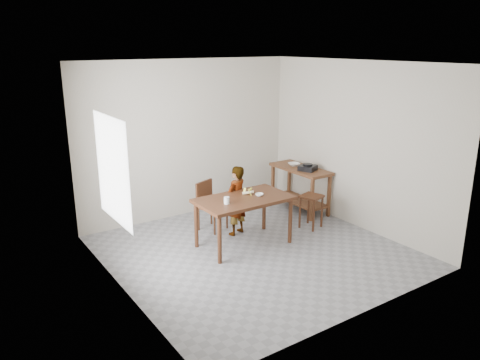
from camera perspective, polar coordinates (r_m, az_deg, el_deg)
floor at (r=6.97m, az=1.87°, el=-8.85°), size 4.00×4.00×0.04m
ceiling at (r=6.30m, az=2.11°, el=14.29°), size 4.00×4.00×0.04m
wall_back at (r=8.18m, az=-6.40°, el=5.02°), size 4.00×0.04×2.70m
wall_front at (r=5.08m, az=15.52°, el=-2.62°), size 4.00×0.04×2.70m
wall_left at (r=5.60m, az=-15.00°, el=-0.81°), size 0.04×4.00×2.70m
wall_right at (r=7.83m, az=14.05°, el=4.12°), size 0.04×4.00×2.70m
window_pane at (r=5.75m, az=-15.31°, el=1.19°), size 0.02×1.10×1.30m
dining_table at (r=7.03m, az=0.46°, el=-5.08°), size 1.40×0.80×0.75m
prep_counter at (r=8.55m, az=7.31°, el=-1.08°), size 0.50×1.20×0.80m
child at (r=7.37m, az=-0.48°, el=-2.52°), size 0.47×0.39×1.12m
dining_chair at (r=7.61m, az=-3.35°, el=-3.21°), size 0.50×0.50×0.80m
stool at (r=7.81m, az=8.64°, el=-3.80°), size 0.39×0.39×0.56m
glass_tumbler at (r=6.64m, az=-1.63°, el=-2.49°), size 0.11×0.11×0.10m
small_bowl at (r=6.99m, az=2.38°, el=-1.81°), size 0.14×0.14×0.04m
banana at (r=7.05m, az=1.00°, el=-1.50°), size 0.23×0.20×0.07m
serving_bowl at (r=8.55m, az=6.60°, el=1.91°), size 0.26×0.26×0.05m
gas_burner at (r=8.27m, az=8.25°, el=1.48°), size 0.35×0.35×0.09m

